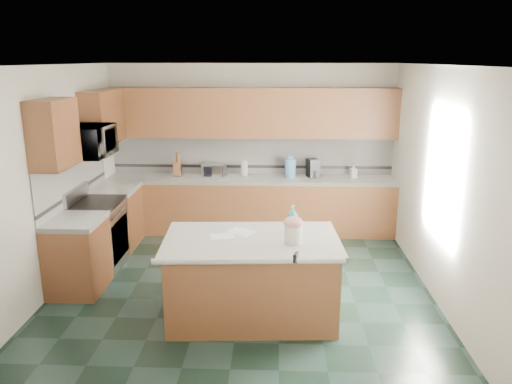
{
  "coord_description": "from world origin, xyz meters",
  "views": [
    {
      "loc": [
        0.41,
        -5.79,
        2.77
      ],
      "look_at": [
        0.15,
        0.35,
        1.12
      ],
      "focal_mm": 35.0,
      "sensor_mm": 36.0,
      "label": 1
    }
  ],
  "objects_px": {
    "knife_block": "(177,169)",
    "toaster_oven": "(214,170)",
    "treat_jar": "(293,234)",
    "coffee_maker": "(313,168)",
    "island_base": "(252,280)",
    "soap_bottle_island": "(293,220)",
    "island_top": "(252,241)"
  },
  "relations": [
    {
      "from": "island_base",
      "to": "soap_bottle_island",
      "type": "bearing_deg",
      "value": 16.34
    },
    {
      "from": "island_top",
      "to": "toaster_oven",
      "type": "xyz_separation_m",
      "value": [
        -0.75,
        2.85,
        0.13
      ]
    },
    {
      "from": "island_base",
      "to": "knife_block",
      "type": "height_order",
      "value": "knife_block"
    },
    {
      "from": "island_top",
      "to": "coffee_maker",
      "type": "distance_m",
      "value": 3.01
    },
    {
      "from": "knife_block",
      "to": "toaster_oven",
      "type": "relative_size",
      "value": 0.62
    },
    {
      "from": "knife_block",
      "to": "toaster_oven",
      "type": "bearing_deg",
      "value": -5.51
    },
    {
      "from": "soap_bottle_island",
      "to": "coffee_maker",
      "type": "bearing_deg",
      "value": 100.19
    },
    {
      "from": "toaster_oven",
      "to": "island_base",
      "type": "bearing_deg",
      "value": -59.94
    },
    {
      "from": "treat_jar",
      "to": "coffee_maker",
      "type": "bearing_deg",
      "value": 102.87
    },
    {
      "from": "island_base",
      "to": "toaster_oven",
      "type": "height_order",
      "value": "toaster_oven"
    },
    {
      "from": "treat_jar",
      "to": "soap_bottle_island",
      "type": "bearing_deg",
      "value": 110.14
    },
    {
      "from": "soap_bottle_island",
      "to": "toaster_oven",
      "type": "xyz_separation_m",
      "value": [
        -1.19,
        2.7,
        -0.06
      ]
    },
    {
      "from": "toaster_oven",
      "to": "coffee_maker",
      "type": "xyz_separation_m",
      "value": [
        1.6,
        0.03,
        0.05
      ]
    },
    {
      "from": "island_base",
      "to": "knife_block",
      "type": "xyz_separation_m",
      "value": [
        -1.36,
        2.85,
        0.6
      ]
    },
    {
      "from": "toaster_oven",
      "to": "coffee_maker",
      "type": "bearing_deg",
      "value": 16.36
    },
    {
      "from": "treat_jar",
      "to": "coffee_maker",
      "type": "distance_m",
      "value": 3.04
    },
    {
      "from": "treat_jar",
      "to": "toaster_oven",
      "type": "distance_m",
      "value": 3.21
    },
    {
      "from": "island_base",
      "to": "island_top",
      "type": "relative_size",
      "value": 0.95
    },
    {
      "from": "island_base",
      "to": "treat_jar",
      "type": "relative_size",
      "value": 9.18
    },
    {
      "from": "knife_block",
      "to": "toaster_oven",
      "type": "distance_m",
      "value": 0.61
    },
    {
      "from": "soap_bottle_island",
      "to": "coffee_maker",
      "type": "xyz_separation_m",
      "value": [
        0.41,
        2.73,
        -0.01
      ]
    },
    {
      "from": "island_base",
      "to": "toaster_oven",
      "type": "relative_size",
      "value": 5.05
    },
    {
      "from": "island_base",
      "to": "knife_block",
      "type": "bearing_deg",
      "value": 112.32
    },
    {
      "from": "treat_jar",
      "to": "knife_block",
      "type": "height_order",
      "value": "knife_block"
    },
    {
      "from": "soap_bottle_island",
      "to": "knife_block",
      "type": "height_order",
      "value": "soap_bottle_island"
    },
    {
      "from": "island_top",
      "to": "toaster_oven",
      "type": "distance_m",
      "value": 2.96
    },
    {
      "from": "soap_bottle_island",
      "to": "coffee_maker",
      "type": "relative_size",
      "value": 1.08
    },
    {
      "from": "toaster_oven",
      "to": "treat_jar",
      "type": "bearing_deg",
      "value": -53.02
    },
    {
      "from": "soap_bottle_island",
      "to": "knife_block",
      "type": "distance_m",
      "value": 3.24
    },
    {
      "from": "island_base",
      "to": "toaster_oven",
      "type": "distance_m",
      "value": 3.01
    },
    {
      "from": "treat_jar",
      "to": "coffee_maker",
      "type": "height_order",
      "value": "coffee_maker"
    },
    {
      "from": "treat_jar",
      "to": "knife_block",
      "type": "xyz_separation_m",
      "value": [
        -1.79,
        2.98,
        0.01
      ]
    }
  ]
}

